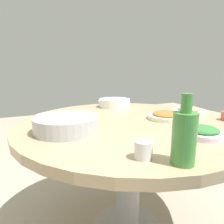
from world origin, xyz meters
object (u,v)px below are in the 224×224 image
(soup_bowl, at_px, (115,103))
(dish_stirfry, at_px, (166,116))
(tea_cup_far, at_px, (143,150))
(green_bottle, at_px, (184,136))
(dish_shrimp, at_px, (189,110))
(dish_greens, at_px, (203,132))
(round_dining_table, at_px, (129,141))
(rice_bowl, at_px, (66,124))
(dish_noodles, at_px, (52,116))

(soup_bowl, distance_m, dish_stirfry, 0.52)
(tea_cup_far, bearing_deg, green_bottle, 137.33)
(dish_shrimp, bearing_deg, dish_greens, 50.12)
(dish_shrimp, relative_size, tea_cup_far, 3.68)
(green_bottle, bearing_deg, tea_cup_far, -42.67)
(dish_stirfry, relative_size, green_bottle, 1.00)
(round_dining_table, xyz_separation_m, dish_shrimp, (-0.51, -0.03, 0.15))
(dish_greens, distance_m, dish_shrimp, 0.54)
(rice_bowl, relative_size, soup_bowl, 1.14)
(dish_noodles, distance_m, dish_greens, 0.88)
(soup_bowl, xyz_separation_m, tea_cup_far, (0.34, 0.92, 0.00))
(dish_greens, bearing_deg, soup_bowl, -87.16)
(soup_bowl, bearing_deg, dish_shrimp, 132.52)
(dish_noodles, height_order, tea_cup_far, tea_cup_far)
(dish_shrimp, xyz_separation_m, tea_cup_far, (0.73, 0.50, 0.01))
(soup_bowl, relative_size, tea_cup_far, 4.36)
(rice_bowl, distance_m, dish_noodles, 0.33)
(rice_bowl, bearing_deg, green_bottle, 117.09)
(dish_shrimp, bearing_deg, dish_noodles, -15.30)
(round_dining_table, relative_size, dish_shrimp, 5.56)
(dish_noodles, bearing_deg, dish_shrimp, 164.70)
(rice_bowl, distance_m, dish_shrimp, 0.90)
(soup_bowl, height_order, dish_stirfry, soup_bowl)
(rice_bowl, xyz_separation_m, tea_cup_far, (-0.17, 0.43, -0.01))
(dish_noodles, relative_size, green_bottle, 0.90)
(soup_bowl, bearing_deg, dish_greens, 92.84)
(dish_greens, height_order, tea_cup_far, tea_cup_far)
(dish_noodles, distance_m, green_bottle, 0.89)
(rice_bowl, xyz_separation_m, green_bottle, (-0.26, 0.51, 0.05))
(tea_cup_far, bearing_deg, dish_shrimp, -145.73)
(round_dining_table, relative_size, dish_stirfry, 5.65)
(soup_bowl, height_order, green_bottle, green_bottle)
(green_bottle, xyz_separation_m, tea_cup_far, (0.09, -0.09, -0.06))
(round_dining_table, relative_size, green_bottle, 5.66)
(dish_noodles, distance_m, dish_shrimp, 0.95)
(round_dining_table, height_order, green_bottle, green_bottle)
(soup_bowl, bearing_deg, dish_stirfry, 102.34)
(dish_noodles, bearing_deg, round_dining_table, 145.52)
(dish_noodles, relative_size, dish_stirfry, 0.90)
(soup_bowl, xyz_separation_m, dish_shrimp, (-0.39, 0.42, -0.01))
(rice_bowl, bearing_deg, tea_cup_far, 111.54)
(green_bottle, relative_size, tea_cup_far, 3.62)
(round_dining_table, xyz_separation_m, dish_noodles, (0.41, -0.28, 0.14))
(tea_cup_far, bearing_deg, dish_stirfry, -137.48)
(dish_greens, relative_size, dish_shrimp, 0.83)
(dish_noodles, distance_m, tea_cup_far, 0.77)
(soup_bowl, relative_size, dish_stirfry, 1.20)
(round_dining_table, bearing_deg, green_bottle, 77.49)
(dish_greens, bearing_deg, tea_cup_far, 12.09)
(dish_stirfry, relative_size, dish_shrimp, 0.99)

